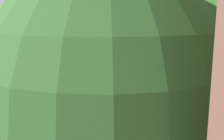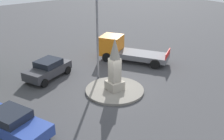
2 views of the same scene
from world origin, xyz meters
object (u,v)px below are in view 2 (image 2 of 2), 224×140
Objects in this scene: monument at (115,68)px; streetlamp at (97,19)px; car_blue_far_side at (12,123)px; truck_orange_near_island at (124,50)px; car_dark_grey_passing at (48,69)px.

streetlamp is (2.66, -0.36, 2.82)m from monument.
car_blue_far_side is at bearing 113.78° from streetlamp.
truck_orange_near_island reaches higher than car_blue_far_side.
monument is 0.79× the size of car_blue_far_side.
car_blue_far_side is (-3.43, 7.78, -3.91)m from streetlamp.
truck_orange_near_island is (4.38, -4.37, -0.84)m from monument.
truck_orange_near_island reaches higher than car_dark_grey_passing.
monument is at bearing -149.75° from car_dark_grey_passing.
streetlamp is 5.54m from car_dark_grey_passing.
streetlamp is at bearing -66.22° from car_blue_far_side.
monument reaches higher than truck_orange_near_island.
truck_orange_near_island is at bearing -66.41° from car_blue_far_side.
truck_orange_near_island is (5.15, -11.79, 0.26)m from car_blue_far_side.
truck_orange_near_island is (-0.53, -7.23, 0.24)m from car_dark_grey_passing.
truck_orange_near_island is (1.72, -4.01, -3.65)m from streetlamp.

